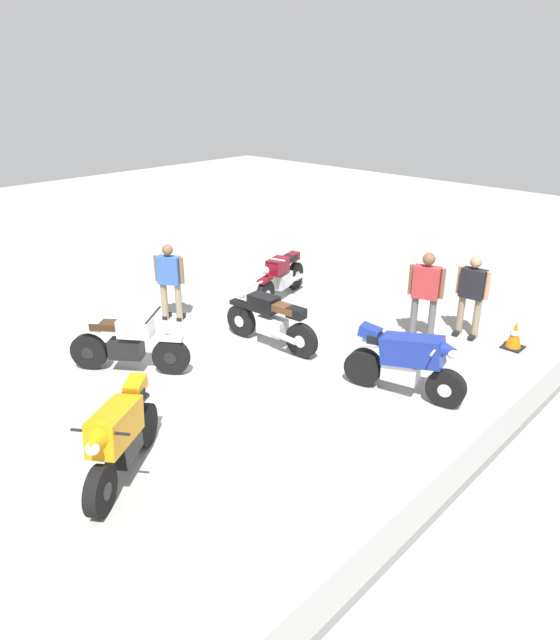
% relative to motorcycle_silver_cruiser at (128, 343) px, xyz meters
% --- Properties ---
extents(ground_plane, '(40.00, 40.00, 0.00)m').
position_rel_motorcycle_silver_cruiser_xyz_m(ground_plane, '(-0.96, 0.87, -0.52)').
color(ground_plane, '#9E9E99').
extents(curb_edge, '(14.00, 0.30, 0.15)m').
position_rel_motorcycle_silver_cruiser_xyz_m(curb_edge, '(-0.96, 5.47, -0.45)').
color(curb_edge, gray).
rests_on(curb_edge, ground).
extents(motorcycle_silver_cruiser, '(1.33, 1.76, 1.09)m').
position_rel_motorcycle_silver_cruiser_xyz_m(motorcycle_silver_cruiser, '(0.00, 0.00, 0.00)').
color(motorcycle_silver_cruiser, black).
rests_on(motorcycle_silver_cruiser, ground).
extents(motorcycle_blue_sportbike, '(0.78, 1.94, 1.14)m').
position_rel_motorcycle_silver_cruiser_xyz_m(motorcycle_blue_sportbike, '(-2.54, 3.81, 0.07)').
color(motorcycle_blue_sportbike, black).
rests_on(motorcycle_blue_sportbike, ground).
extents(motorcycle_maroon_cruiser, '(2.05, 0.81, 1.09)m').
position_rel_motorcycle_silver_cruiser_xyz_m(motorcycle_maroon_cruiser, '(-4.30, -0.50, 0.00)').
color(motorcycle_maroon_cruiser, black).
rests_on(motorcycle_maroon_cruiser, ground).
extents(motorcycle_orange_sportbike, '(1.70, 1.29, 1.14)m').
position_rel_motorcycle_silver_cruiser_xyz_m(motorcycle_orange_sportbike, '(1.60, 2.34, 0.07)').
color(motorcycle_orange_sportbike, black).
rests_on(motorcycle_orange_sportbike, ground).
extents(motorcycle_black_cruiser, '(0.70, 2.09, 1.09)m').
position_rel_motorcycle_silver_cruiser_xyz_m(motorcycle_black_cruiser, '(-2.35, 1.06, 0.00)').
color(motorcycle_black_cruiser, black).
rests_on(motorcycle_black_cruiser, ground).
extents(person_in_red_shirt, '(0.43, 0.66, 1.72)m').
position_rel_motorcycle_silver_cruiser_xyz_m(person_in_red_shirt, '(-4.54, 2.95, 0.47)').
color(person_in_red_shirt, '#59595B').
rests_on(person_in_red_shirt, ground).
extents(person_in_blue_shirt, '(0.47, 0.59, 1.61)m').
position_rel_motorcycle_silver_cruiser_xyz_m(person_in_blue_shirt, '(-1.84, -1.28, 0.39)').
color(person_in_blue_shirt, gray).
rests_on(person_in_blue_shirt, ground).
extents(person_in_black_shirt, '(0.33, 0.63, 1.61)m').
position_rel_motorcycle_silver_cruiser_xyz_m(person_in_black_shirt, '(-5.29, 3.51, 0.38)').
color(person_in_black_shirt, gray).
rests_on(person_in_black_shirt, ground).
extents(traffic_cone, '(0.36, 0.36, 0.53)m').
position_rel_motorcycle_silver_cruiser_xyz_m(traffic_cone, '(-5.40, 4.40, -0.26)').
color(traffic_cone, black).
rests_on(traffic_cone, ground).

